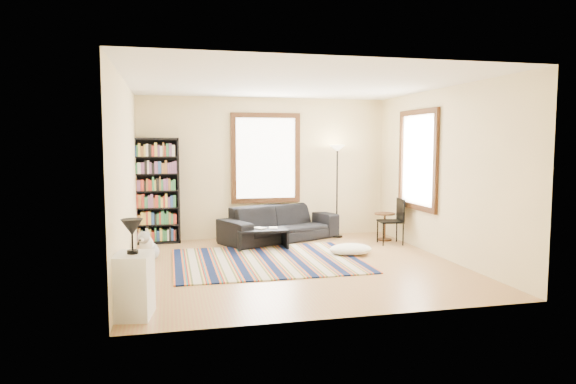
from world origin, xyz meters
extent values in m
cube|color=#A2824A|center=(0.00, 0.00, -0.05)|extent=(5.00, 5.00, 0.10)
cube|color=white|center=(0.00, 0.00, 2.85)|extent=(5.00, 5.00, 0.10)
cube|color=#CEBB8B|center=(0.00, 2.55, 1.40)|extent=(5.00, 0.10, 2.80)
cube|color=#CEBB8B|center=(0.00, -2.55, 1.40)|extent=(5.00, 0.10, 2.80)
cube|color=#CEBB8B|center=(-2.55, 0.00, 1.40)|extent=(0.10, 5.00, 2.80)
cube|color=#CEBB8B|center=(2.55, 0.00, 1.40)|extent=(0.10, 5.00, 2.80)
cube|color=white|center=(0.00, 2.47, 1.60)|extent=(1.20, 0.06, 1.60)
cube|color=white|center=(2.47, 0.80, 1.60)|extent=(0.06, 1.20, 1.60)
cube|color=#0B1639|center=(-0.38, 0.35, 0.01)|extent=(2.98, 2.39, 0.02)
imported|color=black|center=(0.19, 2.05, 0.34)|extent=(1.78, 2.51, 0.68)
cube|color=black|center=(-2.15, 2.32, 1.00)|extent=(0.90, 0.30, 2.00)
cube|color=black|center=(-0.29, 1.34, 0.18)|extent=(0.91, 0.51, 0.36)
imported|color=beige|center=(-0.39, 1.34, 0.37)|extent=(0.27, 0.25, 0.02)
imported|color=beige|center=(-0.14, 1.39, 0.37)|extent=(0.18, 0.22, 0.02)
ellipsoid|color=white|center=(1.10, 0.51, 0.09)|extent=(0.77, 0.59, 0.18)
cylinder|color=#422410|center=(2.20, 1.59, 0.27)|extent=(0.49, 0.49, 0.54)
cube|color=black|center=(2.15, 1.22, 0.43)|extent=(0.46, 0.44, 0.86)
cube|color=white|center=(-2.30, -1.93, 0.35)|extent=(0.45, 0.55, 0.70)
camera|label=1|loc=(-1.90, -7.65, 1.89)|focal=32.00mm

